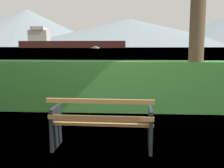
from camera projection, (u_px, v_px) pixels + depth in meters
name	position (u px, v px, depth m)	size (l,w,h in m)	color
ground_plane	(103.00, 148.00, 4.33)	(1400.00, 1400.00, 0.00)	olive
water_surface	(129.00, 47.00, 306.87)	(620.00, 620.00, 0.00)	#6B8EA3
park_bench	(102.00, 124.00, 4.22)	(1.61, 0.61, 0.87)	#A0703F
hedge_row	(113.00, 86.00, 6.87)	(11.11, 0.79, 1.26)	#387A33
cargo_ship_large	(64.00, 42.00, 238.41)	(94.42, 15.71, 18.56)	#471E19
sailboat_mid	(95.00, 48.00, 184.44)	(5.59, 3.93, 1.49)	silver
distant_hills	(132.00, 30.00, 538.99)	(804.58, 439.92, 79.96)	gray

